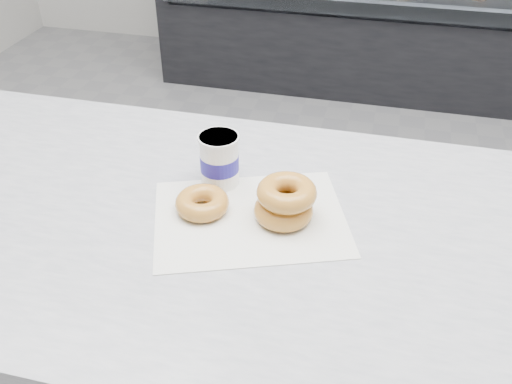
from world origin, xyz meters
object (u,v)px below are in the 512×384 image
at_px(display_case, 368,1).
at_px(coffee_cup, 219,160).
at_px(donut_single, 202,203).
at_px(counter, 261,384).
at_px(donut_stack, 285,201).

relative_size(display_case, coffee_cup, 22.76).
bearing_deg(donut_single, display_case, 87.53).
height_order(counter, donut_single, donut_single).
xyz_separation_m(counter, donut_single, (-0.12, 0.02, 0.47)).
height_order(display_case, donut_stack, display_case).
relative_size(counter, donut_stack, 22.00).
distance_m(donut_stack, coffee_cup, 0.17).
height_order(display_case, coffee_cup, display_case).
distance_m(display_case, donut_stack, 2.72).
bearing_deg(donut_stack, coffee_cup, 150.76).
bearing_deg(coffee_cup, counter, -40.50).
height_order(counter, display_case, display_case).
xyz_separation_m(counter, coffee_cup, (-0.11, 0.12, 0.50)).
bearing_deg(coffee_cup, donut_stack, -23.82).
distance_m(donut_single, donut_stack, 0.15).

